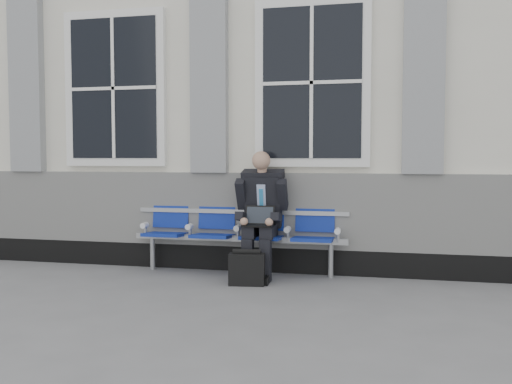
# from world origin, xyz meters

# --- Properties ---
(ground) EXTENTS (70.00, 70.00, 0.00)m
(ground) POSITION_xyz_m (0.00, 0.00, 0.00)
(ground) COLOR slate
(ground) RESTS_ON ground
(station_building) EXTENTS (14.40, 4.40, 4.49)m
(station_building) POSITION_xyz_m (-0.02, 3.47, 2.22)
(station_building) COLOR silver
(station_building) RESTS_ON ground
(bench) EXTENTS (2.60, 0.47, 0.91)m
(bench) POSITION_xyz_m (-0.50, 1.32, 0.55)
(bench) COLOR #9EA0A3
(bench) RESTS_ON ground
(businessman) EXTENTS (0.60, 0.80, 1.46)m
(businessman) POSITION_xyz_m (-0.20, 1.19, 0.78)
(businessman) COLOR black
(businessman) RESTS_ON ground
(briefcase) EXTENTS (0.40, 0.21, 0.40)m
(briefcase) POSITION_xyz_m (-0.25, 0.71, 0.18)
(briefcase) COLOR black
(briefcase) RESTS_ON ground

